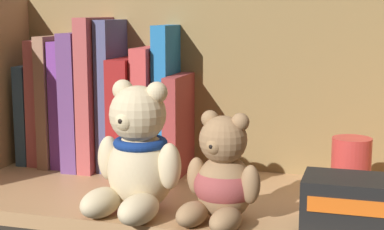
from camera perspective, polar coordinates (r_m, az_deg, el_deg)
shelf_board at (r=87.37cm, az=1.40°, el=-8.15°), size 73.34×29.37×2.00cm
shelf_back_panel at (r=98.80cm, az=3.75°, el=2.35°), size 75.74×1.20×30.34cm
book_0 at (r=108.82cm, az=-14.58°, el=0.21°), size 1.98×10.58×16.84cm
book_1 at (r=107.31cm, az=-13.55°, el=1.29°), size 2.52×10.47×21.18cm
book_2 at (r=106.11cm, az=-12.46°, el=1.43°), size 2.03×12.55×21.88cm
book_3 at (r=105.04cm, az=-11.31°, el=1.17°), size 2.40×11.63×21.08cm
book_4 at (r=103.67cm, az=-9.96°, el=1.49°), size 2.94×14.64×22.50cm
book_5 at (r=102.30cm, az=-8.58°, el=2.11°), size 2.39×14.61×24.92cm
book_6 at (r=101.30cm, az=-7.30°, el=1.96°), size 2.19×11.30×24.56cm
book_7 at (r=100.56cm, az=-5.66°, el=0.19°), size 3.59×13.94×18.49cm
book_8 at (r=99.20cm, az=-3.86°, el=0.60°), size 2.80×12.10×20.24cm
book_9 at (r=98.00cm, az=-2.32°, el=1.53°), size 2.44×9.05×23.74cm
book_10 at (r=97.84cm, az=-0.90°, el=-0.77°), size 2.25×14.17×16.02cm
teddy_bear_larger at (r=78.59cm, az=-5.23°, el=-3.93°), size 12.81×13.30×17.14cm
teddy_bear_smaller at (r=75.14cm, az=2.89°, el=-6.04°), size 10.53×11.09×13.78cm
pillar_candle at (r=86.08cm, az=14.76°, el=-4.99°), size 5.39×5.39×8.85cm
small_product_box at (r=75.26cm, az=14.96°, el=-8.10°), size 11.85×7.89×6.40cm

